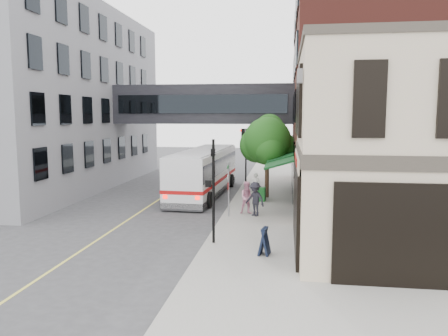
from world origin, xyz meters
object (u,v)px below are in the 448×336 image
(bus, at_px, (204,170))
(sandwich_board, at_px, (264,241))
(pedestrian_c, at_px, (255,199))
(pedestrian_b, at_px, (248,198))
(pedestrian_a, at_px, (256,186))
(newspaper_box, at_px, (262,194))

(bus, bearing_deg, sandwich_board, -69.59)
(pedestrian_c, bearing_deg, bus, 156.13)
(bus, xyz_separation_m, sandwich_board, (4.96, -13.34, -1.08))
(bus, xyz_separation_m, pedestrian_b, (3.65, -6.16, -0.72))
(bus, xyz_separation_m, pedestrian_a, (3.78, -1.69, -0.76))
(pedestrian_a, relative_size, pedestrian_b, 0.95)
(newspaper_box, distance_m, sandwich_board, 10.90)
(pedestrian_a, height_order, pedestrian_b, pedestrian_b)
(pedestrian_b, distance_m, sandwich_board, 7.30)
(bus, bearing_deg, pedestrian_a, -24.06)
(pedestrian_a, height_order, pedestrian_c, pedestrian_c)
(bus, relative_size, pedestrian_a, 6.86)
(pedestrian_c, xyz_separation_m, sandwich_board, (0.86, -6.69, -0.39))
(pedestrian_b, bearing_deg, newspaper_box, 67.52)
(bus, height_order, newspaper_box, bus)
(pedestrian_b, height_order, newspaper_box, pedestrian_b)
(pedestrian_b, height_order, pedestrian_c, pedestrian_c)
(newspaper_box, bearing_deg, bus, 159.18)
(pedestrian_b, xyz_separation_m, pedestrian_c, (0.45, -0.49, 0.03))
(newspaper_box, bearing_deg, pedestrian_c, -82.51)
(pedestrian_c, relative_size, sandwich_board, 1.71)
(sandwich_board, bearing_deg, newspaper_box, 104.20)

